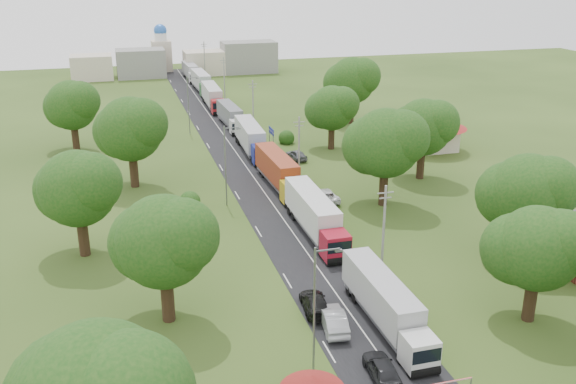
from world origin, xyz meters
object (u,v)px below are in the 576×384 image
object	(u,v)px
info_sign	(271,135)
car_lane_mid	(333,320)
car_lane_front	(382,369)
truck_0	(385,303)

from	to	relation	value
info_sign	car_lane_mid	xyz separation A→B (m)	(-7.39, -49.94, -2.17)
car_lane_front	car_lane_mid	xyz separation A→B (m)	(-1.19, 7.18, 0.03)
info_sign	truck_0	distance (m)	50.77
car_lane_mid	car_lane_front	bearing A→B (deg)	107.20
truck_0	car_lane_mid	xyz separation A→B (m)	(-4.22, 0.71, -1.27)
truck_0	info_sign	bearing A→B (deg)	86.42
info_sign	car_lane_mid	world-z (taller)	info_sign
truck_0	car_lane_front	bearing A→B (deg)	-115.08
car_lane_front	truck_0	bearing A→B (deg)	-109.88
info_sign	car_lane_front	bearing A→B (deg)	-96.19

